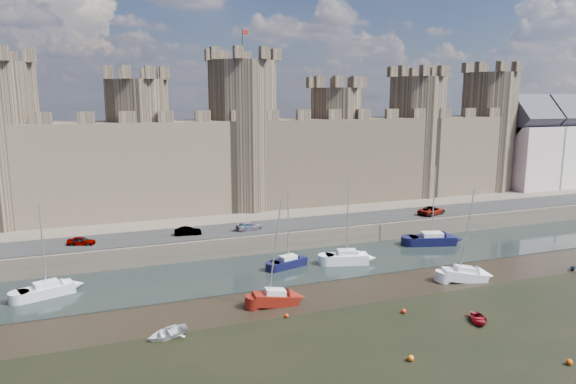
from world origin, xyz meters
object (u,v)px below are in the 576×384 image
sailboat_5 (464,274)px  car_3 (432,211)px  sailboat_0 (47,290)px  sailboat_2 (347,257)px  car_0 (81,241)px  sailboat_4 (275,298)px  sailboat_1 (288,262)px  car_2 (249,226)px  sailboat_3 (432,239)px  car_1 (188,231)px

sailboat_5 → car_3: bearing=79.0°
sailboat_0 → sailboat_2: 33.31m
car_0 → sailboat_4: (17.89, -19.43, -2.30)m
car_3 → sailboat_1: 27.69m
sailboat_5 → sailboat_1: bearing=162.0°
car_3 → car_2: bearing=69.8°
sailboat_3 → car_0: bearing=-174.5°
car_3 → sailboat_0: (-52.42, -8.48, -2.40)m
car_3 → sailboat_5: sailboat_5 is taller
car_1 → sailboat_4: 20.31m
sailboat_2 → car_2: bearing=145.8°
car_0 → car_3: size_ratio=0.68×
car_3 → sailboat_1: size_ratio=0.53×
car_1 → sailboat_4: size_ratio=0.33×
sailboat_1 → sailboat_4: sailboat_4 is taller
sailboat_4 → car_0: bearing=136.1°
sailboat_2 → sailboat_4: (-12.19, -8.82, -0.10)m
car_1 → sailboat_1: size_ratio=0.38×
car_0 → sailboat_1: (22.98, -9.34, -2.32)m
sailboat_3 → sailboat_4: 29.50m
sailboat_1 → sailboat_3: 21.89m
car_3 → car_0: bearing=70.3°
car_0 → car_1: bearing=-70.9°
sailboat_2 → sailboat_5: size_ratio=1.06×
sailboat_1 → sailboat_2: sailboat_2 is taller
sailboat_0 → sailboat_1: 26.18m
car_1 → sailboat_0: bearing=128.1°
car_0 → sailboat_1: 24.91m
sailboat_3 → car_1: bearing=-178.2°
car_0 → sailboat_4: size_ratio=0.31×
car_3 → sailboat_3: 8.13m
car_0 → sailboat_0: bearing=179.8°
sailboat_0 → sailboat_3: bearing=-16.7°
sailboat_1 → sailboat_4: 11.30m
car_0 → car_1: 12.73m
sailboat_3 → sailboat_4: (-26.87, -12.19, -0.07)m
sailboat_3 → sailboat_5: 13.98m
sailboat_0 → sailboat_2: bearing=-21.3°
car_3 → sailboat_1: (-26.24, -8.48, -2.43)m
sailboat_0 → sailboat_3: sailboat_3 is taller
sailboat_0 → sailboat_2: sailboat_2 is taller
sailboat_1 → sailboat_5: (16.70, -10.92, 0.01)m
car_1 → sailboat_4: sailboat_4 is taller
car_3 → sailboat_5: bearing=135.1°
car_0 → sailboat_2: 31.97m
sailboat_2 → sailboat_4: sailboat_2 is taller
sailboat_2 → sailboat_4: size_ratio=1.06×
car_0 → sailboat_5: (39.67, -20.26, -2.31)m
sailboat_2 → sailboat_5: sailboat_2 is taller
sailboat_1 → sailboat_4: (-5.08, -10.09, 0.02)m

